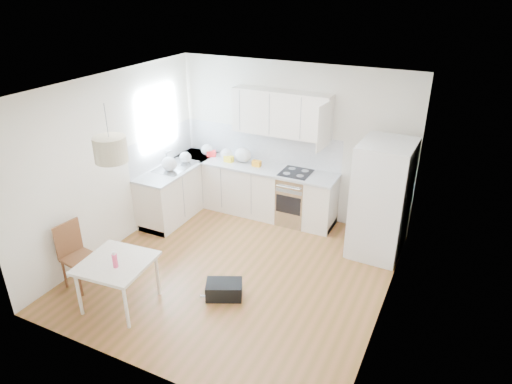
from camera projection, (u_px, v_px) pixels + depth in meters
floor at (236, 271)px, 6.72m from camera, size 4.20×4.20×0.00m
ceiling at (232, 87)px, 5.57m from camera, size 4.20×4.20×0.00m
wall_back at (292, 142)px, 7.85m from camera, size 4.20×0.00×4.20m
wall_left at (114, 163)px, 6.97m from camera, size 0.00×4.20×4.20m
wall_right at (393, 221)px, 5.31m from camera, size 0.00×4.20×4.20m
window_glassblock at (158, 118)px, 7.73m from camera, size 0.02×1.00×1.00m
cabinets_back at (254, 190)px, 8.23m from camera, size 3.00×0.60×0.88m
cabinets_left at (179, 190)px, 8.22m from camera, size 0.60×1.80×0.88m
counter_back at (254, 166)px, 8.03m from camera, size 3.02×0.64×0.04m
counter_left at (177, 167)px, 8.02m from camera, size 0.64×1.82×0.04m
backsplash_back at (261, 145)px, 8.14m from camera, size 3.00×0.01×0.58m
backsplash_left at (162, 147)px, 8.01m from camera, size 0.01×1.80×0.58m
upper_cabinets at (281, 113)px, 7.55m from camera, size 1.70×0.32×0.75m
range_oven at (295, 198)px, 7.91m from camera, size 0.50×0.61×0.88m
sink at (176, 167)px, 7.97m from camera, size 0.50×0.80×0.16m
refrigerator at (383, 200)px, 6.83m from camera, size 0.89×0.93×1.80m
dining_table at (117, 266)px, 5.79m from camera, size 0.91×0.91×0.66m
dining_chair at (80, 257)px, 6.21m from camera, size 0.45×0.45×0.94m
drink_bottle at (115, 259)px, 5.61m from camera, size 0.08×0.08×0.22m
gym_bag at (224, 290)px, 6.13m from camera, size 0.57×0.49×0.22m
pendant_lamp at (110, 149)px, 5.08m from camera, size 0.39×0.39×0.29m
grocery_bag_a at (207, 150)px, 8.43m from camera, size 0.24×0.20×0.21m
grocery_bag_b at (227, 154)px, 8.22m from camera, size 0.24×0.20×0.21m
grocery_bag_c at (243, 155)px, 8.11m from camera, size 0.30×0.25×0.27m
grocery_bag_d at (185, 157)px, 8.10m from camera, size 0.22×0.19×0.20m
grocery_bag_e at (169, 164)px, 7.75m from camera, size 0.27×0.23×0.25m
snack_orange at (257, 163)px, 7.96m from camera, size 0.15×0.10×0.10m
snack_yellow at (229, 159)px, 8.15m from camera, size 0.17×0.11×0.11m
snack_red at (211, 153)px, 8.40m from camera, size 0.19×0.15×0.11m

